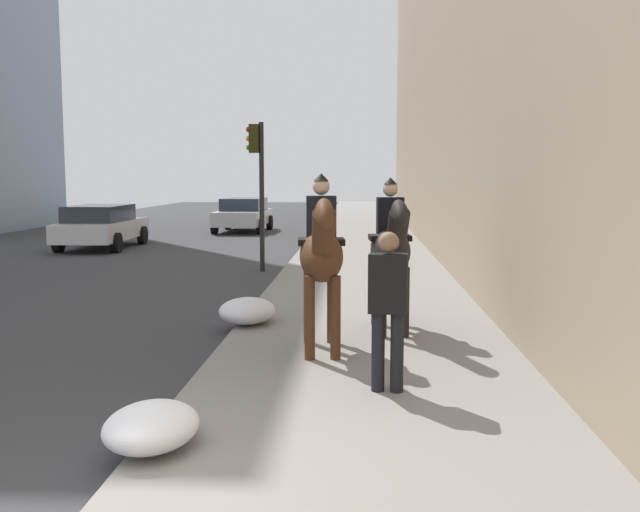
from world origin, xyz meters
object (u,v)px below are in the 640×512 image
Objects in this scene: car_far_lane at (243,214)px; mounted_horse_near at (322,253)px; car_mid_lane at (102,225)px; pedestrian_greeting at (388,301)px; traffic_light_near_curb at (258,172)px; mounted_horse_far at (391,248)px.

mounted_horse_near is at bearing 13.61° from car_far_lane.
mounted_horse_near is 0.50× the size of car_mid_lane.
pedestrian_greeting is 0.46× the size of traffic_light_near_curb.
mounted_horse_far is 8.03m from traffic_light_near_curb.
mounted_horse_far reaches higher than car_mid_lane.
car_far_lane is at bearing -169.60° from mounted_horse_far.
traffic_light_near_curb reaches higher than car_far_lane.
car_mid_lane is 1.23× the size of traffic_light_near_curb.
car_far_lane is 13.20m from traffic_light_near_curb.
pedestrian_greeting reaches higher than car_far_lane.
traffic_light_near_curb is at bearing 12.67° from car_far_lane.
mounted_horse_near is 1.86m from pedestrian_greeting.
mounted_horse_near is 1.36× the size of pedestrian_greeting.
mounted_horse_near is at bearing -166.68° from traffic_light_near_curb.
mounted_horse_near is at bearing -150.98° from car_mid_lane.
mounted_horse_far is 0.61× the size of traffic_light_near_curb.
car_mid_lane is at bearing 47.97° from traffic_light_near_curb.
pedestrian_greeting is at bearing -151.41° from car_mid_lane.
traffic_light_near_curb reaches higher than pedestrian_greeting.
mounted_horse_near is 22.00m from car_far_lane.
car_far_lane is (23.18, 5.34, -0.33)m from pedestrian_greeting.
car_mid_lane is 8.22m from car_far_lane.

